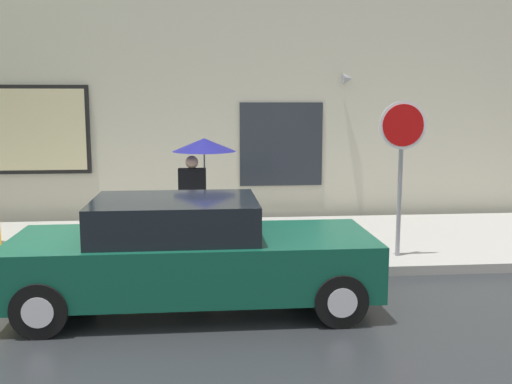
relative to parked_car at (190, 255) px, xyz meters
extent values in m
plane|color=#282B2D|center=(-1.12, 0.10, -0.70)|extent=(60.00, 60.00, 0.00)
cube|color=#A3A099|center=(-1.12, 3.10, -0.63)|extent=(20.00, 4.00, 0.15)
cube|color=beige|center=(-1.12, 5.60, 2.80)|extent=(20.00, 0.40, 7.00)
cube|color=black|center=(-3.81, 5.37, 1.34)|extent=(3.32, 0.06, 1.84)
cube|color=beige|center=(-3.81, 5.34, 1.34)|extent=(3.16, 0.03, 1.68)
cube|color=#262B33|center=(1.90, 5.38, 1.00)|extent=(1.80, 0.04, 1.80)
cone|color=#99999E|center=(3.30, 5.25, 2.40)|extent=(0.22, 0.24, 0.24)
cube|color=#0F4C38|center=(0.05, 0.00, -0.10)|extent=(4.53, 1.72, 0.69)
cube|color=black|center=(-0.18, 0.00, 0.48)|extent=(2.04, 1.52, 0.47)
cylinder|color=black|center=(1.76, 0.79, -0.38)|extent=(0.64, 0.22, 0.64)
cylinder|color=silver|center=(1.76, 0.79, -0.38)|extent=(0.35, 0.24, 0.35)
cylinder|color=black|center=(1.76, -0.79, -0.38)|extent=(0.64, 0.22, 0.64)
cylinder|color=silver|center=(1.76, -0.79, -0.38)|extent=(0.35, 0.24, 0.35)
cylinder|color=black|center=(-1.67, 0.79, -0.38)|extent=(0.64, 0.22, 0.64)
cylinder|color=silver|center=(-1.67, 0.79, -0.38)|extent=(0.35, 0.24, 0.35)
cylinder|color=black|center=(-1.67, -0.79, -0.38)|extent=(0.64, 0.22, 0.64)
cylinder|color=silver|center=(-1.67, -0.79, -0.38)|extent=(0.35, 0.24, 0.35)
cylinder|color=black|center=(-0.10, 2.57, -0.15)|extent=(0.14, 0.14, 0.80)
cylinder|color=black|center=(0.11, 2.57, -0.15)|extent=(0.14, 0.14, 0.80)
cube|color=black|center=(0.00, 2.57, 0.53)|extent=(0.46, 0.22, 0.56)
sphere|color=tan|center=(0.00, 2.57, 0.92)|extent=(0.22, 0.22, 0.22)
cylinder|color=#4C4C51|center=(0.21, 2.57, 0.78)|extent=(0.02, 0.02, 0.90)
cone|color=navy|center=(0.21, 2.57, 1.20)|extent=(1.07, 1.07, 0.22)
cylinder|color=gray|center=(3.31, 1.73, 0.68)|extent=(0.07, 0.07, 2.45)
cylinder|color=white|center=(3.31, 1.69, 1.55)|extent=(0.76, 0.02, 0.76)
cylinder|color=red|center=(3.31, 1.68, 1.55)|extent=(0.66, 0.02, 0.66)
camera|label=1|loc=(0.15, -7.35, 1.93)|focal=41.60mm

